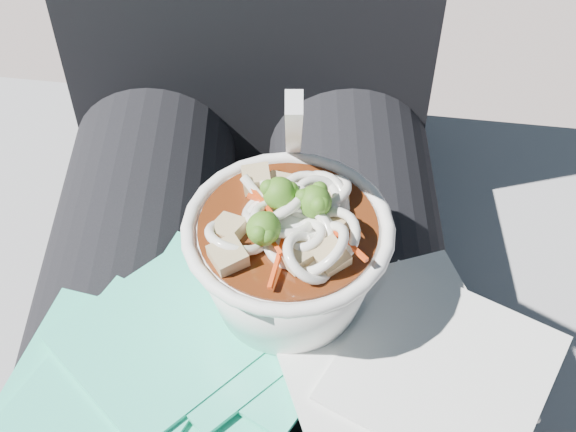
{
  "coord_description": "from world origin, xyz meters",
  "views": [
    {
      "loc": [
        0.04,
        -0.36,
        1.08
      ],
      "look_at": [
        0.04,
        -0.02,
        0.7
      ],
      "focal_mm": 50.0,
      "sensor_mm": 36.0,
      "label": 1
    }
  ],
  "objects_px": {
    "person_body": "(246,237)",
    "stone_ledge": "(258,374)",
    "lap": "(243,344)",
    "udon_bowl": "(289,252)",
    "plastic_bag": "(195,352)"
  },
  "relations": [
    {
      "from": "plastic_bag",
      "to": "udon_bowl",
      "type": "xyz_separation_m",
      "value": [
        0.06,
        0.04,
        0.06
      ]
    },
    {
      "from": "plastic_bag",
      "to": "udon_bowl",
      "type": "distance_m",
      "value": 0.1
    },
    {
      "from": "person_body",
      "to": "udon_bowl",
      "type": "bearing_deg",
      "value": -71.34
    },
    {
      "from": "stone_ledge",
      "to": "person_body",
      "type": "distance_m",
      "value": 0.33
    },
    {
      "from": "stone_ledge",
      "to": "udon_bowl",
      "type": "relative_size",
      "value": 5.34
    },
    {
      "from": "person_body",
      "to": "udon_bowl",
      "type": "distance_m",
      "value": 0.16
    },
    {
      "from": "lap",
      "to": "udon_bowl",
      "type": "relative_size",
      "value": 2.57
    },
    {
      "from": "lap",
      "to": "person_body",
      "type": "distance_m",
      "value": 0.1
    },
    {
      "from": "plastic_bag",
      "to": "person_body",
      "type": "bearing_deg",
      "value": 80.02
    },
    {
      "from": "lap",
      "to": "plastic_bag",
      "type": "xyz_separation_m",
      "value": [
        -0.03,
        -0.06,
        0.09
      ]
    },
    {
      "from": "lap",
      "to": "plastic_bag",
      "type": "bearing_deg",
      "value": -113.86
    },
    {
      "from": "stone_ledge",
      "to": "lap",
      "type": "xyz_separation_m",
      "value": [
        0.0,
        -0.15,
        0.3
      ]
    },
    {
      "from": "udon_bowl",
      "to": "lap",
      "type": "bearing_deg",
      "value": 153.41
    },
    {
      "from": "person_body",
      "to": "stone_ledge",
      "type": "bearing_deg",
      "value": 90.0
    },
    {
      "from": "lap",
      "to": "stone_ledge",
      "type": "bearing_deg",
      "value": 90.0
    }
  ]
}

